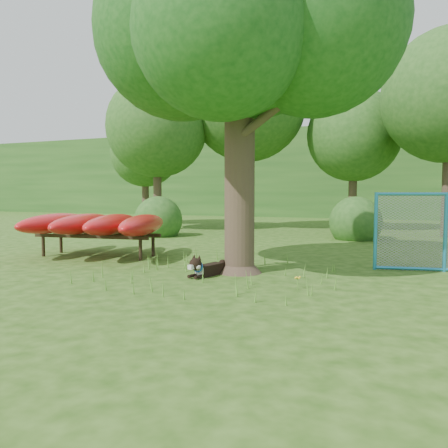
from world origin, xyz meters
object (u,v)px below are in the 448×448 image
at_px(husky_dog, 205,268).
at_px(kayak_rack, 98,224).
at_px(oak_tree, 239,17).
at_px(fence_section, 445,232).

bearing_deg(husky_dog, kayak_rack, 172.99).
height_order(oak_tree, husky_dog, oak_tree).
relative_size(husky_dog, fence_section, 0.36).
xyz_separation_m(kayak_rack, husky_dog, (3.65, -1.45, -0.67)).
xyz_separation_m(husky_dog, fence_section, (4.34, 2.28, 0.65)).
bearing_deg(fence_section, husky_dog, -162.39).
distance_m(oak_tree, husky_dog, 4.96).
distance_m(oak_tree, kayak_rack, 5.93).
bearing_deg(oak_tree, kayak_rack, 169.44).
relative_size(kayak_rack, husky_dog, 3.93).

